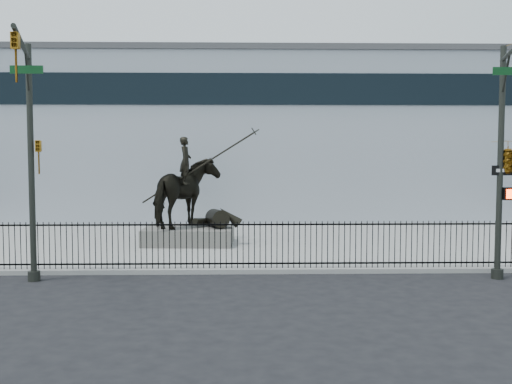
{
  "coord_description": "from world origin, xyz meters",
  "views": [
    {
      "loc": [
        -0.78,
        -17.62,
        3.91
      ],
      "look_at": [
        -0.22,
        6.0,
        2.25
      ],
      "focal_mm": 42.0,
      "sensor_mm": 36.0,
      "label": 1
    }
  ],
  "objects": [
    {
      "name": "plaza",
      "position": [
        0.0,
        7.0,
        0.07
      ],
      "size": [
        30.0,
        12.0,
        0.15
      ],
      "primitive_type": "cube",
      "color": "#9B9B98",
      "rests_on": "ground"
    },
    {
      "name": "statue_plinth",
      "position": [
        -2.92,
        6.31,
        0.48
      ],
      "size": [
        3.63,
        2.59,
        0.66
      ],
      "primitive_type": "cube",
      "rotation": [
        0.0,
        0.0,
        -0.05
      ],
      "color": "#615D58",
      "rests_on": "plaza"
    },
    {
      "name": "ground",
      "position": [
        0.0,
        0.0,
        0.0
      ],
      "size": [
        120.0,
        120.0,
        0.0
      ],
      "primitive_type": "plane",
      "color": "black",
      "rests_on": "ground"
    },
    {
      "name": "picket_fence",
      "position": [
        0.0,
        1.25,
        0.9
      ],
      "size": [
        22.1,
        0.1,
        1.5
      ],
      "color": "black",
      "rests_on": "plaza"
    },
    {
      "name": "traffic_signal_left",
      "position": [
        -6.75,
        -0.62,
        4.03
      ],
      "size": [
        1.52,
        4.84,
        7.0
      ],
      "color": "#252822",
      "rests_on": "ground"
    },
    {
      "name": "building",
      "position": [
        0.0,
        20.0,
        4.5
      ],
      "size": [
        44.0,
        14.0,
        9.0
      ],
      "primitive_type": "cube",
      "color": "#AFB5BE",
      "rests_on": "ground"
    },
    {
      "name": "equestrian_statue",
      "position": [
        -2.85,
        6.3,
        2.19
      ],
      "size": [
        4.5,
        2.89,
        3.82
      ],
      "rotation": [
        0.0,
        0.0,
        -0.05
      ],
      "color": "black",
      "rests_on": "statue_plinth"
    }
  ]
}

